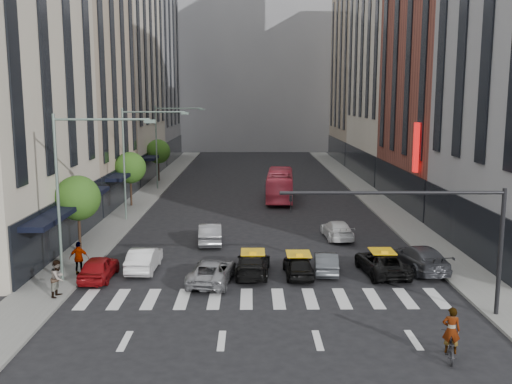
{
  "coord_description": "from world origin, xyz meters",
  "views": [
    {
      "loc": [
        -0.78,
        -25.82,
        9.94
      ],
      "look_at": [
        -0.44,
        10.17,
        4.0
      ],
      "focal_mm": 40.0,
      "sensor_mm": 36.0,
      "label": 1
    }
  ],
  "objects_px": {
    "streetlamp_mid": "(135,149)",
    "taxi_center": "(298,265)",
    "car_red": "(99,268)",
    "pedestrian_far": "(79,258)",
    "streetlamp_far": "(165,136)",
    "car_white_front": "(144,259)",
    "streetlamp_near": "(75,176)",
    "motorcycle": "(450,347)",
    "bus": "(280,185)",
    "taxi_left": "(253,264)",
    "pedestrian_near": "(58,278)"
  },
  "relations": [
    {
      "from": "streetlamp_near",
      "to": "pedestrian_far",
      "type": "height_order",
      "value": "streetlamp_near"
    },
    {
      "from": "streetlamp_far",
      "to": "pedestrian_near",
      "type": "bearing_deg",
      "value": -90.59
    },
    {
      "from": "streetlamp_far",
      "to": "motorcycle",
      "type": "xyz_separation_m",
      "value": [
        16.94,
        -41.25,
        -5.41
      ]
    },
    {
      "from": "streetlamp_near",
      "to": "taxi_center",
      "type": "height_order",
      "value": "streetlamp_near"
    },
    {
      "from": "streetlamp_far",
      "to": "taxi_center",
      "type": "xyz_separation_m",
      "value": [
        11.94,
        -30.9,
        -5.26
      ]
    },
    {
      "from": "streetlamp_far",
      "to": "taxi_center",
      "type": "bearing_deg",
      "value": -68.87
    },
    {
      "from": "taxi_left",
      "to": "pedestrian_near",
      "type": "xyz_separation_m",
      "value": [
        -9.74,
        -3.86,
        0.42
      ]
    },
    {
      "from": "streetlamp_near",
      "to": "pedestrian_far",
      "type": "xyz_separation_m",
      "value": [
        -0.36,
        1.13,
        -4.81
      ]
    },
    {
      "from": "streetlamp_mid",
      "to": "streetlamp_far",
      "type": "bearing_deg",
      "value": 90.0
    },
    {
      "from": "car_white_front",
      "to": "taxi_center",
      "type": "relative_size",
      "value": 1.1
    },
    {
      "from": "streetlamp_far",
      "to": "motorcycle",
      "type": "relative_size",
      "value": 4.81
    },
    {
      "from": "streetlamp_far",
      "to": "car_white_front",
      "type": "bearing_deg",
      "value": -84.14
    },
    {
      "from": "streetlamp_near",
      "to": "streetlamp_mid",
      "type": "height_order",
      "value": "same"
    },
    {
      "from": "pedestrian_far",
      "to": "pedestrian_near",
      "type": "bearing_deg",
      "value": 89.84
    },
    {
      "from": "car_red",
      "to": "motorcycle",
      "type": "relative_size",
      "value": 2.11
    },
    {
      "from": "streetlamp_mid",
      "to": "streetlamp_far",
      "type": "xyz_separation_m",
      "value": [
        0.0,
        16.0,
        0.0
      ]
    },
    {
      "from": "taxi_left",
      "to": "taxi_center",
      "type": "xyz_separation_m",
      "value": [
        2.56,
        -0.32,
        -0.01
      ]
    },
    {
      "from": "car_white_front",
      "to": "motorcycle",
      "type": "relative_size",
      "value": 2.24
    },
    {
      "from": "pedestrian_far",
      "to": "taxi_left",
      "type": "bearing_deg",
      "value": -178.44
    },
    {
      "from": "bus",
      "to": "pedestrian_near",
      "type": "distance_m",
      "value": 30.91
    },
    {
      "from": "pedestrian_far",
      "to": "taxi_center",
      "type": "bearing_deg",
      "value": 179.7
    },
    {
      "from": "streetlamp_far",
      "to": "car_red",
      "type": "relative_size",
      "value": 2.28
    },
    {
      "from": "motorcycle",
      "to": "pedestrian_near",
      "type": "height_order",
      "value": "pedestrian_near"
    },
    {
      "from": "streetlamp_mid",
      "to": "motorcycle",
      "type": "relative_size",
      "value": 4.81
    },
    {
      "from": "streetlamp_far",
      "to": "car_white_front",
      "type": "xyz_separation_m",
      "value": [
        3.04,
        -29.65,
        -5.21
      ]
    },
    {
      "from": "car_white_front",
      "to": "taxi_center",
      "type": "height_order",
      "value": "car_white_front"
    },
    {
      "from": "pedestrian_far",
      "to": "car_white_front",
      "type": "bearing_deg",
      "value": -160.42
    },
    {
      "from": "streetlamp_near",
      "to": "motorcycle",
      "type": "bearing_deg",
      "value": -28.63
    },
    {
      "from": "car_red",
      "to": "pedestrian_far",
      "type": "relative_size",
      "value": 2.1
    },
    {
      "from": "motorcycle",
      "to": "pedestrian_far",
      "type": "relative_size",
      "value": 0.99
    },
    {
      "from": "streetlamp_near",
      "to": "pedestrian_far",
      "type": "relative_size",
      "value": 4.78
    },
    {
      "from": "pedestrian_near",
      "to": "pedestrian_far",
      "type": "height_order",
      "value": "pedestrian_far"
    },
    {
      "from": "streetlamp_near",
      "to": "car_red",
      "type": "bearing_deg",
      "value": 38.87
    },
    {
      "from": "streetlamp_mid",
      "to": "motorcycle",
      "type": "xyz_separation_m",
      "value": [
        16.94,
        -25.25,
        -5.41
      ]
    },
    {
      "from": "taxi_center",
      "to": "pedestrian_far",
      "type": "height_order",
      "value": "pedestrian_far"
    },
    {
      "from": "pedestrian_far",
      "to": "bus",
      "type": "bearing_deg",
      "value": -117.05
    },
    {
      "from": "streetlamp_mid",
      "to": "car_white_front",
      "type": "bearing_deg",
      "value": -77.43
    },
    {
      "from": "streetlamp_mid",
      "to": "car_white_front",
      "type": "distance_m",
      "value": 14.92
    },
    {
      "from": "car_red",
      "to": "taxi_left",
      "type": "xyz_separation_m",
      "value": [
        8.54,
        0.74,
        -0.01
      ]
    },
    {
      "from": "streetlamp_near",
      "to": "taxi_left",
      "type": "relative_size",
      "value": 1.98
    },
    {
      "from": "streetlamp_mid",
      "to": "taxi_center",
      "type": "distance_m",
      "value": 19.81
    },
    {
      "from": "pedestrian_near",
      "to": "pedestrian_far",
      "type": "relative_size",
      "value": 0.99
    },
    {
      "from": "bus",
      "to": "taxi_left",
      "type": "bearing_deg",
      "value": 87.21
    },
    {
      "from": "bus",
      "to": "motorcycle",
      "type": "height_order",
      "value": "bus"
    },
    {
      "from": "streetlamp_near",
      "to": "bus",
      "type": "distance_m",
      "value": 28.89
    },
    {
      "from": "streetlamp_far",
      "to": "car_white_front",
      "type": "distance_m",
      "value": 30.26
    },
    {
      "from": "streetlamp_mid",
      "to": "taxi_left",
      "type": "height_order",
      "value": "streetlamp_mid"
    },
    {
      "from": "car_red",
      "to": "bus",
      "type": "bearing_deg",
      "value": -113.92
    },
    {
      "from": "taxi_left",
      "to": "pedestrian_far",
      "type": "bearing_deg",
      "value": 5.4
    },
    {
      "from": "car_white_front",
      "to": "streetlamp_far",
      "type": "bearing_deg",
      "value": -82.76
    }
  ]
}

